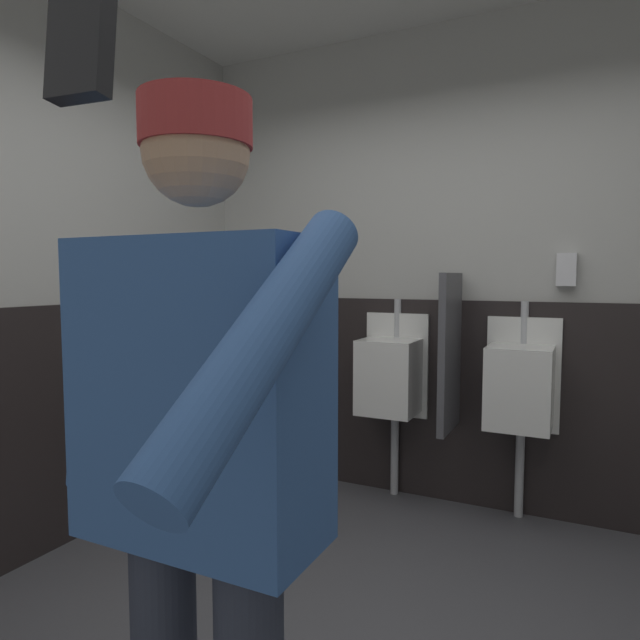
# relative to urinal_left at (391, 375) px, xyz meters

# --- Properties ---
(wall_back) EXTENTS (3.95, 0.12, 2.88)m
(wall_back) POSITION_rel_urinal_left_xyz_m (0.33, 0.22, 0.66)
(wall_back) COLOR #B2B2AD
(wall_back) RESTS_ON ground_plane
(wainscot_band_back) EXTENTS (3.35, 0.03, 1.24)m
(wainscot_band_back) POSITION_rel_urinal_left_xyz_m (0.33, 0.14, -0.16)
(wainscot_band_back) COLOR black
(wainscot_band_back) RESTS_ON ground_plane
(wainscot_band_left) EXTENTS (0.03, 3.44, 1.24)m
(wainscot_band_left) POSITION_rel_urinal_left_xyz_m (-1.32, -1.56, -0.16)
(wainscot_band_left) COLOR black
(wainscot_band_left) RESTS_ON ground_plane
(urinal_left) EXTENTS (0.40, 0.34, 1.24)m
(urinal_left) POSITION_rel_urinal_left_xyz_m (0.00, 0.00, 0.00)
(urinal_left) COLOR white
(urinal_left) RESTS_ON ground_plane
(urinal_middle) EXTENTS (0.40, 0.34, 1.24)m
(urinal_middle) POSITION_rel_urinal_left_xyz_m (0.75, 0.00, 0.00)
(urinal_middle) COLOR white
(urinal_middle) RESTS_ON ground_plane
(privacy_divider_panel) EXTENTS (0.04, 0.40, 0.90)m
(privacy_divider_panel) POSITION_rel_urinal_left_xyz_m (0.37, -0.07, 0.17)
(privacy_divider_panel) COLOR #4C4C51
(person) EXTENTS (0.71, 0.60, 1.72)m
(person) POSITION_rel_urinal_left_xyz_m (0.39, -2.32, 0.24)
(person) COLOR #2D3342
(person) RESTS_ON ground_plane
(cell_phone) EXTENTS (0.06, 0.04, 0.11)m
(cell_phone) POSITION_rel_urinal_left_xyz_m (0.68, -2.82, 0.81)
(cell_phone) COLOR black
(trash_bin) EXTENTS (0.38, 0.38, 0.58)m
(trash_bin) POSITION_rel_urinal_left_xyz_m (-1.00, -0.60, -0.49)
(trash_bin) COLOR #38383D
(trash_bin) RESTS_ON ground_plane
(soap_dispenser) EXTENTS (0.10, 0.07, 0.18)m
(soap_dispenser) POSITION_rel_urinal_left_xyz_m (0.96, 0.12, 0.64)
(soap_dispenser) COLOR silver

